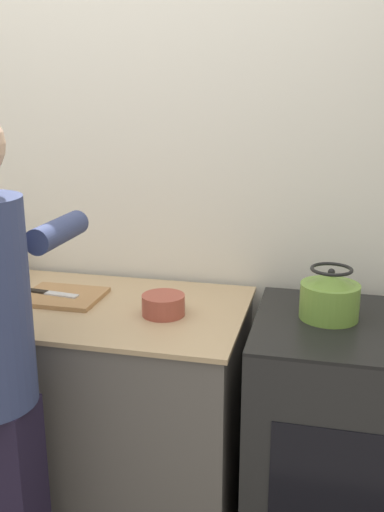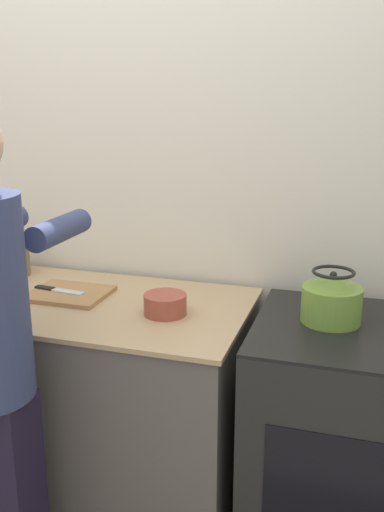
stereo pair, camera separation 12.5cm
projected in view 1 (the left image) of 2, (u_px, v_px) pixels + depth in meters
The scene contains 8 objects.
wall_back at pixel (134, 184), 2.46m from camera, with size 8.00×0.05×2.60m.
counter at pixel (29, 398), 2.39m from camera, with size 1.80×0.71×0.89m.
oven at pixel (340, 440), 2.08m from camera, with size 0.64×0.64×0.91m.
cutting_board at pixel (63, 296), 2.26m from camera, with size 0.31×0.25×0.02m.
knife at pixel (51, 293), 2.26m from camera, with size 0.23×0.06×0.01m.
kettle at pixel (330, 297), 1.98m from camera, with size 0.21×0.21×0.19m.
bowl_mixing at pixel (163, 305), 2.08m from camera, with size 0.16×0.16×0.08m.
canister_jar at pixel (1, 263), 2.49m from camera, with size 0.15×0.15×0.14m.
Camera 1 is at (0.81, -1.58, 1.67)m, focal length 40.00 mm.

